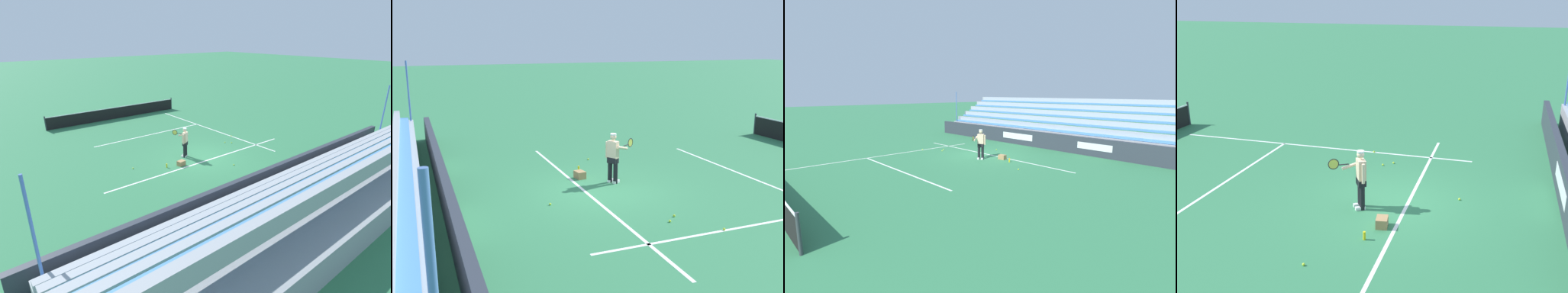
# 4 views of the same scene
# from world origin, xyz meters

# --- Properties ---
(ground_plane) EXTENTS (160.00, 160.00, 0.00)m
(ground_plane) POSITION_xyz_m (0.00, 0.00, 0.00)
(ground_plane) COLOR #337A4C
(court_baseline_white) EXTENTS (12.00, 0.10, 0.01)m
(court_baseline_white) POSITION_xyz_m (0.00, -0.50, 0.00)
(court_baseline_white) COLOR white
(court_baseline_white) RESTS_ON ground
(court_service_line_white) EXTENTS (8.22, 0.10, 0.01)m
(court_service_line_white) POSITION_xyz_m (0.00, 5.50, 0.00)
(court_service_line_white) COLOR white
(court_service_line_white) RESTS_ON ground
(back_wall_sponsor_board) EXTENTS (20.67, 0.25, 1.10)m
(back_wall_sponsor_board) POSITION_xyz_m (-0.01, -4.80, 0.55)
(back_wall_sponsor_board) COLOR #2D333D
(back_wall_sponsor_board) RESTS_ON ground
(tennis_player) EXTENTS (0.57, 1.06, 1.71)m
(tennis_player) POSITION_xyz_m (-0.61, 0.74, 0.89)
(tennis_player) COLOR black
(tennis_player) RESTS_ON ground
(ball_box_cardboard) EXTENTS (0.44, 0.36, 0.26)m
(ball_box_cardboard) POSITION_xyz_m (-1.50, -0.14, 0.13)
(ball_box_cardboard) COLOR #A87F51
(ball_box_cardboard) RESTS_ON ground
(tennis_ball_near_player) EXTENTS (0.07, 0.07, 0.07)m
(tennis_ball_near_player) POSITION_xyz_m (-3.75, 1.06, 0.03)
(tennis_ball_near_player) COLOR #CCE533
(tennis_ball_near_player) RESTS_ON ground
(tennis_ball_toward_net) EXTENTS (0.07, 0.07, 0.07)m
(tennis_ball_toward_net) POSITION_xyz_m (2.83, 1.01, 0.03)
(tennis_ball_toward_net) COLOR #CCE533
(tennis_ball_toward_net) RESTS_ON ground
(tennis_ball_far_left) EXTENTS (0.07, 0.07, 0.07)m
(tennis_ball_far_left) POSITION_xyz_m (3.12, 0.69, 0.03)
(tennis_ball_far_left) COLOR #CCE533
(tennis_ball_far_left) RESTS_ON ground
(tennis_ball_stray_back) EXTENTS (0.07, 0.07, 0.07)m
(tennis_ball_stray_back) POSITION_xyz_m (4.09, 1.70, 0.03)
(tennis_ball_stray_back) COLOR #CCE533
(tennis_ball_stray_back) RESTS_ON ground
(tennis_ball_by_box) EXTENTS (0.07, 0.07, 0.07)m
(tennis_ball_by_box) POSITION_xyz_m (0.70, -1.91, 0.03)
(tennis_ball_by_box) COLOR #CCE533
(tennis_ball_by_box) RESTS_ON ground
(water_bottle) EXTENTS (0.07, 0.07, 0.22)m
(water_bottle) POSITION_xyz_m (-2.27, 0.10, 0.11)
(water_bottle) COLOR yellow
(water_bottle) RESTS_ON ground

